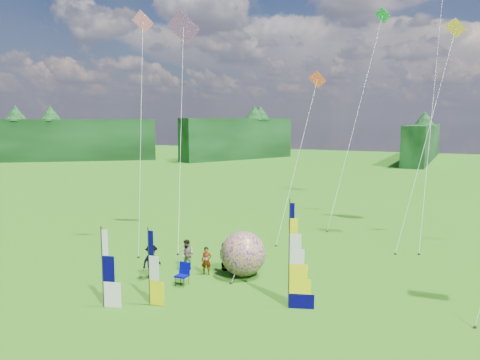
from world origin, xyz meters
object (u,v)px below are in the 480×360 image
at_px(bol_inflatable, 243,254).
at_px(spectator_b, 187,254).
at_px(side_banner_left, 149,268).
at_px(side_banner_far, 103,269).
at_px(spectator_d, 224,257).
at_px(spectator_a, 206,261).
at_px(kite_whale, 435,73).
at_px(spectator_c, 152,262).
at_px(camp_chair, 182,274).
at_px(feather_banner_main, 289,256).

xyz_separation_m(bol_inflatable, spectator_b, (-3.28, -0.36, -0.37)).
relative_size(side_banner_left, side_banner_far, 0.97).
bearing_deg(spectator_d, spectator_a, 100.21).
distance_m(bol_inflatable, spectator_b, 3.32).
bearing_deg(kite_whale, spectator_c, -127.73).
bearing_deg(spectator_c, bol_inflatable, -43.54).
xyz_separation_m(side_banner_left, bol_inflatable, (2.09, 5.39, -0.51)).
distance_m(spectator_b, camp_chair, 2.59).
height_order(spectator_b, spectator_c, spectator_c).
distance_m(side_banner_far, spectator_b, 6.27).
height_order(spectator_a, spectator_b, spectator_b).
xyz_separation_m(feather_banner_main, side_banner_left, (-5.78, -2.34, -0.65)).
relative_size(bol_inflatable, spectator_c, 1.33).
relative_size(bol_inflatable, spectator_b, 1.44).
bearing_deg(spectator_c, spectator_a, -36.43).
bearing_deg(side_banner_far, spectator_d, 54.55).
bearing_deg(side_banner_left, kite_whale, 57.17).
bearing_deg(side_banner_far, spectator_c, 79.18).
distance_m(feather_banner_main, spectator_b, 7.62).
distance_m(side_banner_left, bol_inflatable, 5.80).
height_order(side_banner_left, kite_whale, kite_whale).
relative_size(side_banner_far, bol_inflatable, 1.47).
relative_size(feather_banner_main, spectator_a, 3.12).
xyz_separation_m(side_banner_far, camp_chair, (1.61, 3.87, -1.20)).
distance_m(side_banner_far, spectator_c, 4.14).
relative_size(bol_inflatable, spectator_d, 1.53).
bearing_deg(camp_chair, kite_whale, 57.09).
bearing_deg(camp_chair, side_banner_left, -91.07).
bearing_deg(spectator_c, spectator_d, -29.42).
xyz_separation_m(feather_banner_main, spectator_b, (-6.96, 2.69, -1.53)).
height_order(side_banner_far, spectator_a, side_banner_far).
relative_size(side_banner_left, spectator_c, 1.89).
bearing_deg(spectator_b, camp_chair, -67.00).
height_order(spectator_b, spectator_d, spectator_b).
distance_m(spectator_a, spectator_d, 1.15).
xyz_separation_m(spectator_b, kite_whale, (11.34, 14.58, 10.65)).
xyz_separation_m(spectator_a, spectator_d, (0.52, 1.03, 0.03)).
bearing_deg(bol_inflatable, spectator_a, -159.05).
xyz_separation_m(spectator_d, kite_whale, (9.40, 13.90, 10.70)).
bearing_deg(spectator_b, feather_banner_main, -24.51).
xyz_separation_m(spectator_c, camp_chair, (1.98, -0.16, -0.34)).
bearing_deg(feather_banner_main, spectator_b, 140.46).
bearing_deg(camp_chair, feather_banner_main, -5.51).
xyz_separation_m(side_banner_left, spectator_b, (-1.18, 5.03, -0.88)).
bearing_deg(spectator_c, spectator_b, -6.15).
bearing_deg(side_banner_left, spectator_c, 119.55).
xyz_separation_m(side_banner_left, spectator_c, (-2.02, 2.88, -0.81)).
height_order(feather_banner_main, spectator_d, feather_banner_main).
relative_size(spectator_b, camp_chair, 1.47).
relative_size(feather_banner_main, side_banner_left, 1.38).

